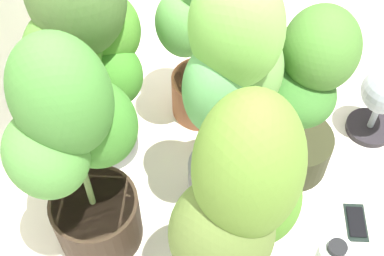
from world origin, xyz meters
name	(u,v)px	position (x,y,z in m)	size (l,w,h in m)	color
ground_plane	(242,213)	(0.00, 0.00, 0.00)	(8.00, 8.00, 0.00)	silver
potted_plant_back_center	(87,41)	(0.03, 0.56, 0.55)	(0.43, 0.34, 0.92)	slate
potted_plant_front_left	(240,214)	(-0.30, -0.08, 0.56)	(0.41, 0.33, 0.94)	black
potted_plant_center	(231,92)	(0.04, 0.09, 0.54)	(0.37, 0.29, 0.95)	gray
potted_plant_front_right	(305,98)	(0.25, -0.07, 0.39)	(0.39, 0.33, 0.71)	#292B17
potted_plant_back_left	(78,152)	(-0.28, 0.39, 0.48)	(0.42, 0.33, 0.88)	#2F2117
potted_plant_back_right	(203,25)	(0.35, 0.33, 0.45)	(0.36, 0.32, 0.79)	#955635
cell_phone	(356,222)	(0.14, -0.36, 0.00)	(0.16, 0.12, 0.01)	black
floor_fan	(383,96)	(0.55, -0.30, 0.20)	(0.24, 0.24, 0.31)	black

